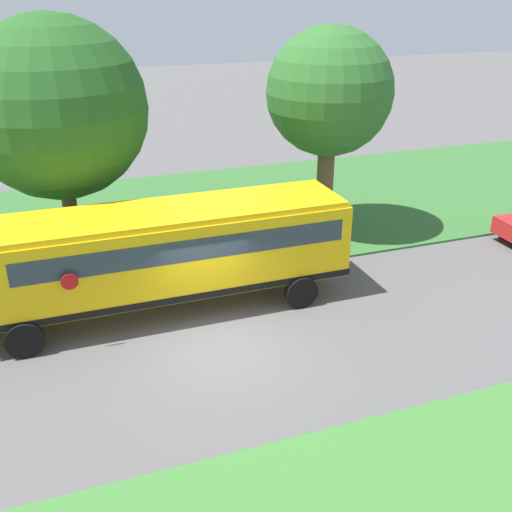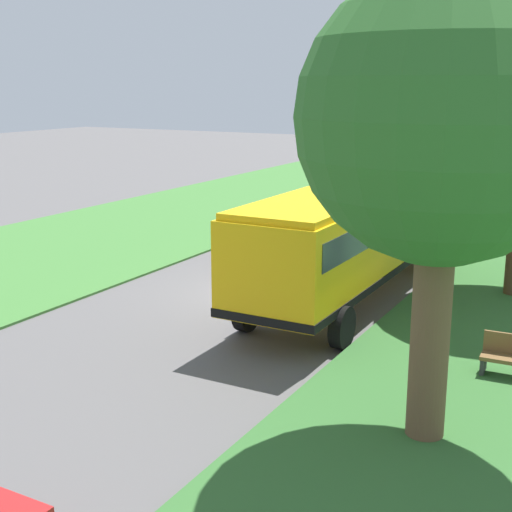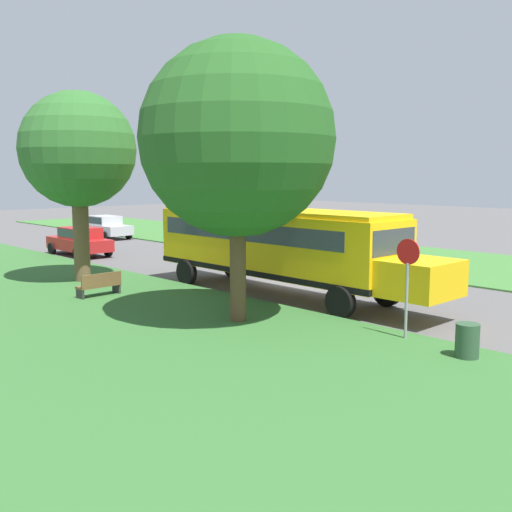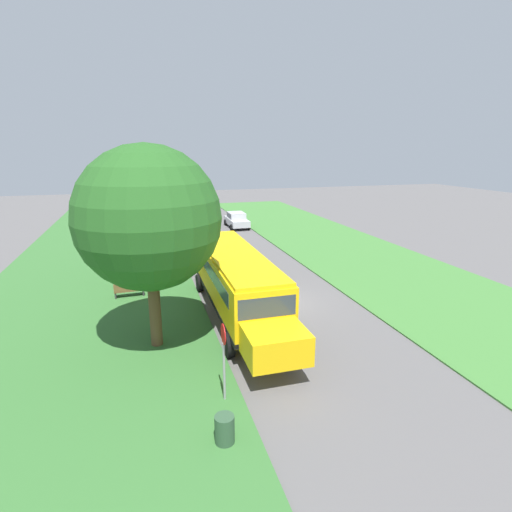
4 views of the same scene
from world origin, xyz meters
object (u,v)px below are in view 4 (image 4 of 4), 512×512
object	(u,v)px
school_bus	(236,278)
car_red_nearest	(192,236)
park_bench	(129,290)
stop_sign	(224,353)
car_silver_middle	(237,219)
oak_tree_roadside_mid	(139,193)
oak_tree_beside_bus	(145,216)
trash_bin	(225,430)

from	to	relation	value
school_bus	car_red_nearest	xyz separation A→B (m)	(-0.22, 15.03, -1.05)
car_red_nearest	park_bench	world-z (taller)	car_red_nearest
school_bus	stop_sign	size ratio (longest dim) A/B	4.53
car_silver_middle	oak_tree_roadside_mid	xyz separation A→B (m)	(-9.60, -14.89, 4.55)
park_bench	oak_tree_roadside_mid	bearing A→B (deg)	74.57
stop_sign	school_bus	bearing A→B (deg)	73.27
oak_tree_roadside_mid	stop_sign	size ratio (longest dim) A/B	2.82
car_silver_middle	park_bench	bearing A→B (deg)	-119.95
car_silver_middle	stop_sign	distance (m)	29.88
park_bench	stop_sign	bearing A→B (deg)	-73.63
school_bus	car_silver_middle	size ratio (longest dim) A/B	2.82
oak_tree_beside_bus	oak_tree_roadside_mid	xyz separation A→B (m)	(-0.13, 9.52, -0.09)
oak_tree_beside_bus	trash_bin	bearing A→B (deg)	-75.67
car_red_nearest	car_silver_middle	xyz separation A→B (m)	(5.60, 7.17, 0.00)
park_bench	oak_tree_beside_bus	bearing A→B (deg)	-80.13
car_silver_middle	oak_tree_beside_bus	bearing A→B (deg)	-111.19
school_bus	oak_tree_roadside_mid	bearing A→B (deg)	120.00
car_silver_middle	oak_tree_beside_bus	distance (m)	26.59
car_red_nearest	trash_bin	distance (m)	23.82
oak_tree_roadside_mid	car_silver_middle	bearing A→B (deg)	57.20
trash_bin	park_bench	bearing A→B (deg)	102.18
trash_bin	car_red_nearest	bearing A→B (deg)	84.68
car_silver_middle	trash_bin	size ratio (longest dim) A/B	4.89
park_bench	trash_bin	xyz separation A→B (m)	(2.72, -12.61, -0.02)
oak_tree_roadside_mid	park_bench	bearing A→B (deg)	-105.43
car_silver_middle	park_bench	xyz separation A→B (m)	(-10.53, -18.28, -0.40)
oak_tree_roadside_mid	park_bench	distance (m)	6.07
stop_sign	oak_tree_roadside_mid	bearing A→B (deg)	98.89
oak_tree_beside_bus	oak_tree_roadside_mid	size ratio (longest dim) A/B	1.07
oak_tree_beside_bus	park_bench	bearing A→B (deg)	99.87
oak_tree_roadside_mid	trash_bin	world-z (taller)	oak_tree_roadside_mid
car_red_nearest	school_bus	bearing A→B (deg)	-89.15
oak_tree_beside_bus	park_bench	size ratio (longest dim) A/B	5.11
trash_bin	stop_sign	bearing A→B (deg)	78.16
school_bus	park_bench	bearing A→B (deg)	142.69
oak_tree_roadside_mid	trash_bin	bearing A→B (deg)	-83.62
car_silver_middle	oak_tree_roadside_mid	distance (m)	18.29
stop_sign	car_red_nearest	bearing A→B (deg)	85.27
school_bus	oak_tree_roadside_mid	distance (m)	9.14
school_bus	oak_tree_roadside_mid	size ratio (longest dim) A/B	1.61
car_red_nearest	oak_tree_beside_bus	distance (m)	18.27
school_bus	trash_bin	xyz separation A→B (m)	(-2.43, -8.69, -1.47)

